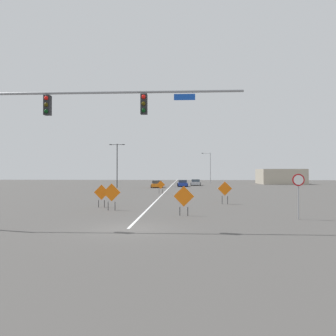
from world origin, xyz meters
TOP-DOWN VIEW (x-y plane):
  - ground at (0.00, 0.00)m, footprint 200.90×200.90m
  - road_centre_stripe at (0.00, 55.81)m, footprint 0.16×111.61m
  - traffic_signal_assembly at (-4.25, -0.01)m, footprint 15.56×0.44m
  - stop_sign at (10.06, 3.87)m, footprint 0.76×0.07m
  - street_lamp_near_right at (9.76, 72.84)m, footprint 2.48×0.24m
  - street_lamp_mid_left at (-9.68, 42.92)m, footprint 2.86×0.24m
  - construction_sign_right_lane at (-2.70, 7.98)m, footprint 1.39×0.09m
  - construction_sign_left_lane at (6.63, 13.21)m, footprint 1.31×0.16m
  - construction_sign_left_shoulder at (2.89, 5.16)m, footprint 1.39×0.25m
  - construction_sign_median_near at (-0.33, 27.13)m, footprint 1.15×0.18m
  - construction_sign_median_far at (-3.98, 9.88)m, footprint 1.27×0.06m
  - car_orange_approaching at (-2.31, 44.20)m, footprint 2.28×4.17m
  - car_silver_far at (5.31, 53.87)m, footprint 2.30×4.04m
  - car_blue_near at (2.46, 48.42)m, footprint 2.23×3.99m
  - roadside_building_east at (26.25, 63.49)m, footprint 10.25×8.77m

SIDE VIEW (x-z plane):
  - ground at x=0.00m, z-range 0.00..0.00m
  - road_centre_stripe at x=0.00m, z-range 0.00..0.01m
  - car_blue_near at x=2.46m, z-range -0.05..1.31m
  - car_orange_approaching at x=-2.31m, z-range -0.05..1.31m
  - car_silver_far at x=5.31m, z-range -0.02..1.31m
  - construction_sign_median_near at x=-0.33m, z-range 0.22..2.01m
  - construction_sign_median_far at x=-3.98m, z-range 0.23..2.13m
  - construction_sign_left_shoulder at x=2.89m, z-range 0.24..2.25m
  - construction_sign_right_lane at x=-2.70m, z-range 0.26..2.33m
  - construction_sign_left_lane at x=6.63m, z-range 0.28..2.37m
  - roadside_building_east at x=26.25m, z-range 0.00..3.64m
  - stop_sign at x=10.06m, z-range 0.58..3.42m
  - street_lamp_near_right at x=9.76m, z-range 0.48..8.70m
  - street_lamp_mid_left at x=-9.68m, z-range 0.70..8.89m
  - traffic_signal_assembly at x=-4.25m, z-range 2.06..9.56m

